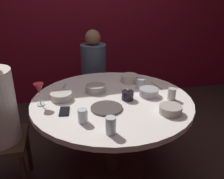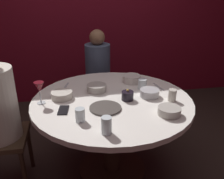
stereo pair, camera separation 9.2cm
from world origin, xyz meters
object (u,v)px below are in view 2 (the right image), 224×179
at_px(wine_glass, 39,88).
at_px(cup_by_left_diner, 106,125).
at_px(seated_diner_back, 98,67).
at_px(cell_phone, 63,110).
at_px(bowl_sauce_side, 132,79).
at_px(bowl_rice_portion, 62,95).
at_px(dinner_plate, 105,108).
at_px(cup_center_front, 142,84).
at_px(cup_near_candle, 172,95).
at_px(bowl_small_white, 169,111).
at_px(bowl_salad_center, 97,88).
at_px(candle_holder, 128,96).
at_px(dining_table, 112,115).
at_px(cup_by_right_diner, 80,115).
at_px(bowl_serving_large, 149,93).

xyz_separation_m(wine_glass, cup_by_left_diner, (0.43, -0.50, -0.07)).
relative_size(seated_diner_back, cell_phone, 8.00).
xyz_separation_m(cell_phone, bowl_sauce_side, (0.63, 0.46, 0.03)).
height_order(cell_phone, bowl_sauce_side, bowl_sauce_side).
bearing_deg(seated_diner_back, bowl_rice_portion, -24.93).
relative_size(dinner_plate, bowl_sauce_side, 1.42).
bearing_deg(cup_center_front, cup_near_candle, -59.92).
relative_size(seated_diner_back, cup_near_candle, 11.74).
relative_size(bowl_rice_portion, cup_center_front, 1.93).
bearing_deg(bowl_small_white, bowl_sauce_side, 99.19).
distance_m(seated_diner_back, bowl_salad_center, 0.77).
relative_size(candle_holder, bowl_small_white, 0.59).
bearing_deg(bowl_sauce_side, cup_by_left_diner, -114.35).
relative_size(dining_table, cup_by_left_diner, 11.47).
xyz_separation_m(seated_diner_back, cup_by_right_diner, (-0.27, -1.25, 0.08)).
distance_m(dinner_plate, bowl_small_white, 0.46).
bearing_deg(dining_table, candle_holder, -19.88).
relative_size(wine_glass, cup_near_candle, 1.84).
relative_size(bowl_rice_portion, cup_near_candle, 1.80).
height_order(dinner_plate, bowl_serving_large, bowl_serving_large).
xyz_separation_m(bowl_serving_large, cup_center_front, (-0.01, 0.17, 0.01)).
bearing_deg(bowl_small_white, bowl_salad_center, 132.12).
height_order(cell_phone, bowl_salad_center, bowl_salad_center).
height_order(cell_phone, cup_by_right_diner, cup_by_right_diner).
height_order(bowl_salad_center, bowl_sauce_side, bowl_sauce_side).
xyz_separation_m(dinner_plate, cup_near_candle, (0.54, 0.04, 0.04)).
bearing_deg(cup_by_left_diner, seated_diner_back, 85.14).
height_order(cup_near_candle, cup_by_right_diner, same).
relative_size(cup_by_left_diner, cup_center_front, 1.26).
relative_size(seated_diner_back, cup_center_front, 12.61).
bearing_deg(wine_glass, bowl_sauce_side, 21.27).
relative_size(dining_table, bowl_serving_large, 8.13).
xyz_separation_m(cup_near_candle, cup_center_front, (-0.16, 0.28, -0.00)).
bearing_deg(cup_by_left_diner, bowl_salad_center, 88.50).
bearing_deg(bowl_salad_center, cell_phone, -132.25).
relative_size(bowl_sauce_side, cup_by_left_diner, 1.49).
relative_size(bowl_small_white, cup_center_front, 1.83).
distance_m(candle_holder, cell_phone, 0.51).
bearing_deg(cup_near_candle, bowl_small_white, -117.65).
distance_m(seated_diner_back, cell_phone, 1.14).
distance_m(bowl_rice_portion, cup_by_left_diner, 0.63).
xyz_separation_m(bowl_sauce_side, cup_center_front, (0.05, -0.17, 0.01)).
bearing_deg(cup_near_candle, bowl_sauce_side, 115.54).
relative_size(candle_holder, bowl_salad_center, 0.57).
bearing_deg(bowl_small_white, cell_phone, 165.40).
bearing_deg(wine_glass, seated_diner_back, 59.03).
bearing_deg(bowl_serving_large, cup_center_front, 94.23).
relative_size(dinner_plate, cup_by_left_diner, 2.11).
distance_m(seated_diner_back, cup_by_left_diner, 1.43).
xyz_separation_m(bowl_salad_center, cup_by_right_diner, (-0.17, -0.49, 0.02)).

